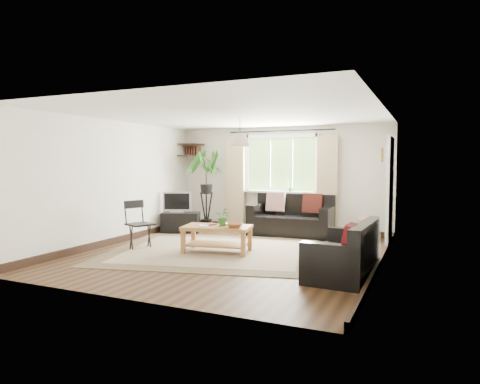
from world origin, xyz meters
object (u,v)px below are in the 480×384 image
at_px(sofa_back, 291,216).
at_px(palm_stand, 206,189).
at_px(coffee_table, 217,239).
at_px(folding_chair, 140,225).
at_px(tv_stand, 181,222).
at_px(sofa_right, 343,249).

xyz_separation_m(sofa_back, palm_stand, (-2.14, 0.08, 0.52)).
xyz_separation_m(coffee_table, folding_chair, (-1.44, -0.28, 0.20)).
height_order(coffee_table, folding_chair, folding_chair).
bearing_deg(sofa_back, coffee_table, -106.10).
bearing_deg(tv_stand, sofa_back, -6.77).
distance_m(sofa_back, tv_stand, 2.51).
relative_size(sofa_right, coffee_table, 1.33).
relative_size(palm_stand, folding_chair, 2.13).
height_order(sofa_right, palm_stand, palm_stand).
bearing_deg(sofa_right, tv_stand, -116.43).
bearing_deg(sofa_back, sofa_right, -60.58).
bearing_deg(sofa_back, folding_chair, -129.41).
bearing_deg(tv_stand, sofa_right, -50.14).
distance_m(sofa_back, coffee_table, 2.38).
relative_size(sofa_back, coffee_table, 1.54).
height_order(sofa_back, tv_stand, sofa_back).
distance_m(coffee_table, palm_stand, 2.89).
xyz_separation_m(sofa_right, folding_chair, (-3.73, 0.33, 0.08)).
bearing_deg(palm_stand, sofa_back, -2.20).
height_order(sofa_back, sofa_right, sofa_back).
distance_m(sofa_right, coffee_table, 2.38).
relative_size(sofa_back, folding_chair, 2.03).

